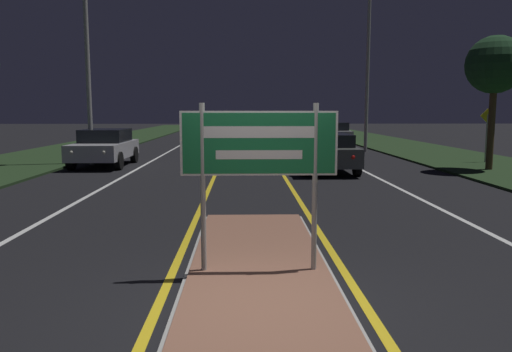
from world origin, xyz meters
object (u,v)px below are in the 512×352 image
object	(u,v)px
car_receding_1	(294,140)
car_approaching_0	(105,147)
car_receding_0	(324,151)
car_receding_3	(315,127)
highway_sign	(259,152)
warning_sign	(487,130)
streetlight_right_near	(369,31)
streetlight_left_near	(86,29)
car_receding_2	(333,133)
car_approaching_1	(208,131)

from	to	relation	value
car_receding_1	car_approaching_0	bearing A→B (deg)	-145.33
car_receding_0	car_receding_3	size ratio (longest dim) A/B	1.07
highway_sign	warning_sign	xyz separation A→B (m)	(9.78, 13.86, -0.25)
car_receding_0	streetlight_right_near	bearing A→B (deg)	67.30
highway_sign	car_approaching_0	size ratio (longest dim) A/B	0.50
streetlight_left_near	highway_sign	bearing A→B (deg)	-65.50
streetlight_right_near	car_receding_0	bearing A→B (deg)	-112.70
highway_sign	car_receding_3	distance (m)	37.01
warning_sign	streetlight_right_near	bearing A→B (deg)	118.58
car_approaching_0	car_receding_2	bearing A→B (deg)	48.43
car_receding_1	warning_sign	bearing A→B (deg)	-35.54
streetlight_left_near	car_receding_0	size ratio (longest dim) A/B	2.00
highway_sign	car_approaching_0	world-z (taller)	highway_sign
highway_sign	streetlight_right_near	bearing A→B (deg)	72.51
streetlight_right_near	car_receding_0	size ratio (longest dim) A/B	2.42
streetlight_left_near	car_receding_2	size ratio (longest dim) A/B	1.82
highway_sign	car_receding_2	bearing A→B (deg)	77.79
car_receding_0	car_receding_3	world-z (taller)	car_receding_3
warning_sign	car_receding_2	bearing A→B (deg)	107.92
car_receding_2	car_approaching_1	world-z (taller)	car_approaching_1
car_approaching_0	warning_sign	size ratio (longest dim) A/B	1.97
car_receding_0	warning_sign	size ratio (longest dim) A/B	1.98
streetlight_left_near	warning_sign	distance (m)	16.59
car_receding_3	warning_sign	size ratio (longest dim) A/B	1.86
car_receding_1	warning_sign	distance (m)	9.12
car_receding_1	car_receding_3	world-z (taller)	car_receding_3
streetlight_left_near	car_receding_3	bearing A→B (deg)	61.44
highway_sign	car_receding_0	bearing A→B (deg)	76.67
car_receding_0	warning_sign	distance (m)	7.49
streetlight_right_near	car_receding_2	distance (m)	8.38
car_approaching_1	streetlight_left_near	bearing A→B (deg)	-104.77
streetlight_right_near	car_receding_2	xyz separation A→B (m)	(-0.63, 6.27, -5.53)
highway_sign	car_approaching_0	xyz separation A→B (m)	(-5.70, 13.55, -0.88)
car_receding_1	streetlight_right_near	bearing A→B (deg)	14.31
car_approaching_0	car_approaching_1	size ratio (longest dim) A/B	1.01
highway_sign	car_receding_2	world-z (taller)	highway_sign
car_receding_2	car_approaching_1	distance (m)	8.48
car_approaching_1	warning_sign	distance (m)	18.89
streetlight_left_near	streetlight_right_near	xyz separation A→B (m)	(12.69, 6.25, 0.94)
car_receding_2	car_approaching_0	size ratio (longest dim) A/B	1.10
streetlight_left_near	car_approaching_0	bearing A→B (deg)	-28.81
highway_sign	car_receding_1	distance (m)	19.31
streetlight_right_near	warning_sign	distance (m)	8.67
car_approaching_1	warning_sign	size ratio (longest dim) A/B	1.95
streetlight_right_near	warning_sign	xyz separation A→B (m)	(3.43, -6.30, -4.88)
highway_sign	car_receding_3	size ratio (longest dim) A/B	0.53
car_receding_3	car_receding_2	bearing A→B (deg)	-91.42
highway_sign	streetlight_left_near	xyz separation A→B (m)	(-6.34, 13.90, 3.69)
streetlight_left_near	car_approaching_1	distance (m)	15.40
streetlight_left_near	warning_sign	xyz separation A→B (m)	(16.12, -0.05, -3.94)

